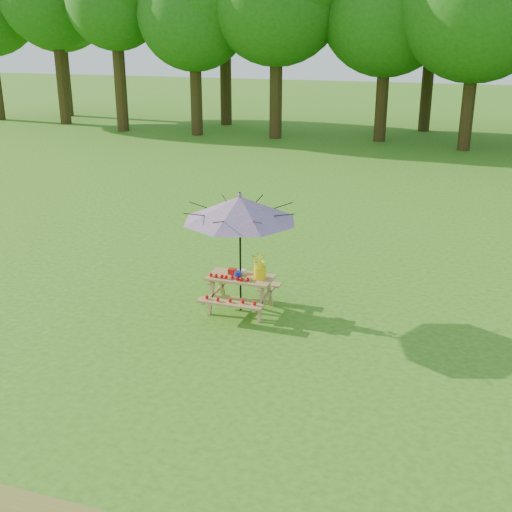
% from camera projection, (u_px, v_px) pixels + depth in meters
% --- Properties ---
extents(ground, '(120.00, 120.00, 0.00)m').
position_uv_depth(ground, '(242.00, 415.00, 8.67)').
color(ground, '#306A14').
rests_on(ground, ground).
extents(picnic_table, '(1.20, 1.32, 0.67)m').
position_uv_depth(picnic_table, '(241.00, 294.00, 11.82)').
color(picnic_table, '#9E7747').
rests_on(picnic_table, ground).
extents(patio_umbrella, '(2.24, 2.24, 2.25)m').
position_uv_depth(patio_umbrella, '(240.00, 209.00, 11.28)').
color(patio_umbrella, black).
rests_on(patio_umbrella, ground).
extents(produce_bins, '(0.31, 0.40, 0.13)m').
position_uv_depth(produce_bins, '(237.00, 273.00, 11.72)').
color(produce_bins, '#B8190E').
rests_on(produce_bins, picnic_table).
extents(tomatoes_row, '(0.77, 0.13, 0.07)m').
position_uv_depth(tomatoes_row, '(229.00, 277.00, 11.58)').
color(tomatoes_row, red).
rests_on(tomatoes_row, picnic_table).
extents(flower_bucket, '(0.37, 0.34, 0.51)m').
position_uv_depth(flower_bucket, '(260.00, 264.00, 11.53)').
color(flower_bucket, yellow).
rests_on(flower_bucket, picnic_table).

